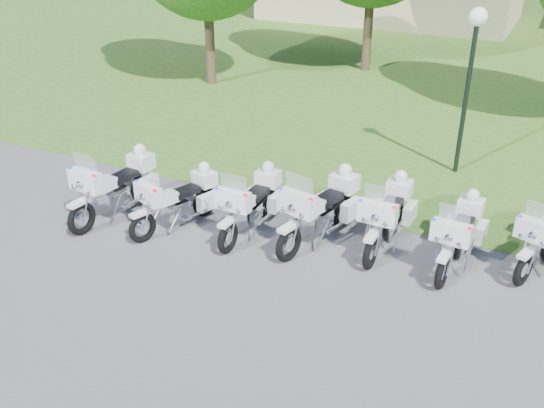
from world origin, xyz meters
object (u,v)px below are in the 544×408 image
at_px(motorcycle_3, 322,208).
at_px(lamp_post, 473,51).
at_px(motorcycle_2, 252,202).
at_px(motorcycle_5, 459,233).
at_px(motorcycle_0, 117,185).
at_px(motorcycle_1, 179,199).
at_px(motorcycle_4, 388,214).

xyz_separation_m(motorcycle_3, lamp_post, (1.85, 4.81, 2.40)).
bearing_deg(lamp_post, motorcycle_2, -122.81).
distance_m(motorcycle_2, motorcycle_5, 4.22).
bearing_deg(motorcycle_0, lamp_post, -131.70).
relative_size(motorcycle_0, motorcycle_1, 1.15).
height_order(motorcycle_0, motorcycle_1, motorcycle_0).
distance_m(motorcycle_3, motorcycle_5, 2.74).
bearing_deg(motorcycle_5, motorcycle_3, 10.65).
relative_size(motorcycle_3, motorcycle_4, 1.05).
relative_size(motorcycle_2, motorcycle_3, 0.93).
distance_m(motorcycle_3, motorcycle_4, 1.34).
bearing_deg(motorcycle_2, motorcycle_3, -166.99).
bearing_deg(motorcycle_1, motorcycle_2, -143.40).
bearing_deg(motorcycle_2, motorcycle_0, 12.65).
bearing_deg(motorcycle_2, motorcycle_1, 19.12).
relative_size(motorcycle_0, motorcycle_4, 1.05).
bearing_deg(motorcycle_1, motorcycle_4, -145.61).
height_order(motorcycle_1, motorcycle_5, motorcycle_5).
relative_size(motorcycle_5, lamp_post, 0.57).
xyz_separation_m(motorcycle_2, lamp_post, (3.30, 5.12, 2.46)).
distance_m(motorcycle_5, lamp_post, 5.21).
xyz_separation_m(motorcycle_0, motorcycle_1, (1.55, 0.14, -0.07)).
distance_m(motorcycle_0, motorcycle_4, 5.94).
relative_size(motorcycle_2, motorcycle_5, 1.02).
relative_size(motorcycle_0, motorcycle_5, 1.10).
height_order(motorcycle_0, motorcycle_4, motorcycle_0).
height_order(motorcycle_1, lamp_post, lamp_post).
bearing_deg(motorcycle_0, motorcycle_2, -162.09).
bearing_deg(motorcycle_5, motorcycle_0, 14.15).
bearing_deg(motorcycle_1, lamp_post, -112.22).
distance_m(motorcycle_1, motorcycle_3, 3.07).
distance_m(motorcycle_1, motorcycle_5, 5.79).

